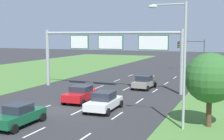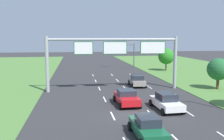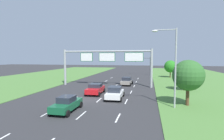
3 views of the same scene
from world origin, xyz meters
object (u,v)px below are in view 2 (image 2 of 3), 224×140
Objects in this scene: car_far_ahead at (166,102)px; car_near_red at (137,81)px; car_lead_silver at (148,127)px; car_mid_lane at (127,97)px; traffic_light_mast at (126,51)px; roadside_tree_far at (166,56)px; roadside_tree_mid at (218,69)px; sign_gantry at (116,52)px.

car_near_red is at bearing 87.59° from car_far_ahead.
car_far_ahead is at bearing 59.29° from car_lead_silver.
car_near_red is 0.94× the size of car_mid_lane.
car_far_ahead reaches higher than car_mid_lane.
roadside_tree_far is (7.23, -6.26, -0.84)m from traffic_light_mast.
car_mid_lane is at bearing -157.26° from roadside_tree_mid.
roadside_tree_far is at bearing 67.55° from car_far_ahead.
car_lead_silver is 8.62m from car_mid_lane.
traffic_light_mast is (6.55, 39.40, 3.10)m from car_lead_silver.
car_far_ahead is at bearing -141.86° from roadside_tree_mid.
car_near_red is 18.24m from roadside_tree_far.
traffic_light_mast is at bearing 83.22° from car_far_ahead.
roadside_tree_far is at bearing 59.65° from car_near_red.
sign_gantry is 13.68m from roadside_tree_mid.
car_lead_silver is 0.98× the size of car_far_ahead.
car_lead_silver is 1.00× the size of car_mid_lane.
car_mid_lane is at bearing 87.52° from car_lead_silver.
car_far_ahead is 0.25× the size of sign_gantry.
sign_gantry is (-3.28, 9.69, 4.15)m from car_far_ahead.
car_far_ahead is (3.39, -2.28, 0.01)m from car_mid_lane.
car_mid_lane is 0.25× the size of sign_gantry.
sign_gantry is 4.12× the size of roadside_tree_mid.
sign_gantry reaches higher than traffic_light_mast.
car_mid_lane is 1.02× the size of roadside_tree_mid.
roadside_tree_far reaches higher than roadside_tree_mid.
car_far_ahead is (3.73, 6.33, 0.03)m from car_lead_silver.
roadside_tree_far is at bearing 52.09° from sign_gantry.
car_near_red is 11.68m from car_far_ahead.
roadside_tree_mid is at bearing -7.51° from sign_gantry.
traffic_light_mast is 1.20× the size of roadside_tree_far.
sign_gantry is 24.18m from traffic_light_mast.
sign_gantry reaches higher than car_far_ahead.
car_far_ahead is at bearing -35.24° from car_mid_lane.
roadside_tree_mid reaches higher than car_far_ahead.
sign_gantry is at bearing -146.55° from car_near_red.
car_far_ahead is 0.94× the size of roadside_tree_far.
car_mid_lane is 0.91× the size of roadside_tree_far.
car_lead_silver is 16.57m from sign_gantry.
roadside_tree_far reaches higher than car_mid_lane.
roadside_tree_far is (13.77, 33.14, 2.26)m from car_lead_silver.
traffic_light_mast is at bearing 80.34° from car_lead_silver.
car_near_red is 0.96× the size of roadside_tree_mid.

